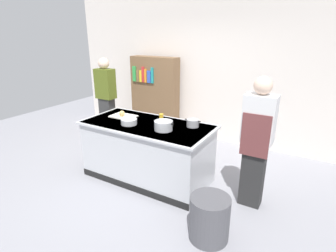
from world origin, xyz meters
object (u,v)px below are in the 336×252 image
sauce_pan (193,123)px  person_guest (106,98)px  onion (122,113)px  juice_cup (161,117)px  person_chef (257,141)px  bookshelf (155,96)px  mixing_bowl (129,122)px  stock_pot (163,126)px  trash_bin (209,218)px

sauce_pan → person_guest: size_ratio=0.14×
onion → juice_cup: onion is taller
person_chef → person_guest: 3.33m
sauce_pan → bookshelf: 2.29m
mixing_bowl → juice_cup: bearing=53.5°
stock_pot → juice_cup: size_ratio=3.24×
stock_pot → juice_cup: 0.45m
onion → person_guest: person_guest is taller
onion → mixing_bowl: onion is taller
stock_pot → mixing_bowl: (-0.57, -0.05, -0.03)m
sauce_pan → person_chef: person_chef is taller
mixing_bowl → bookshelf: (-0.81, 1.95, -0.09)m
trash_bin → bookshelf: bookshelf is taller
stock_pot → bookshelf: (-1.38, 1.90, -0.11)m
stock_pot → person_chef: (1.23, 0.23, -0.05)m
mixing_bowl → bookshelf: bookshelf is taller
person_guest → juice_cup: bearing=54.5°
mixing_bowl → bookshelf: size_ratio=0.14×
person_chef → person_guest: same height
onion → sauce_pan: (1.17, 0.17, -0.01)m
stock_pot → juice_cup: (-0.26, 0.36, -0.02)m
trash_bin → person_chef: person_chef is taller
juice_cup → trash_bin: (1.26, -1.03, -0.69)m
onion → stock_pot: bearing=-10.7°
onion → stock_pot: (0.88, -0.17, 0.00)m
bookshelf → onion: bearing=-73.8°
person_chef → person_guest: size_ratio=1.00×
onion → sauce_pan: size_ratio=0.37×
onion → bookshelf: bookshelf is taller
sauce_pan → trash_bin: bearing=-54.8°
onion → bookshelf: bearing=106.2°
bookshelf → juice_cup: bearing=-53.8°
person_guest → bookshelf: 1.08m
sauce_pan → person_chef: 0.94m
onion → bookshelf: size_ratio=0.05×
mixing_bowl → person_guest: person_guest is taller
sauce_pan → bookshelf: (-1.67, 1.56, -0.10)m
person_chef → sauce_pan: bearing=69.7°
sauce_pan → mixing_bowl: 0.94m
juice_cup → sauce_pan: bearing=-2.7°
stock_pot → juice_cup: stock_pot is taller
stock_pot → sauce_pan: 0.45m
mixing_bowl → bookshelf: bearing=112.7°
person_guest → stock_pot: bearing=48.2°
stock_pot → sauce_pan: (0.29, 0.34, -0.01)m
person_chef → mixing_bowl: bearing=85.3°
mixing_bowl → trash_bin: 1.81m
sauce_pan → mixing_bowl: size_ratio=1.02×
stock_pot → bookshelf: bookshelf is taller
person_chef → bookshelf: (-2.61, 1.67, -0.06)m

